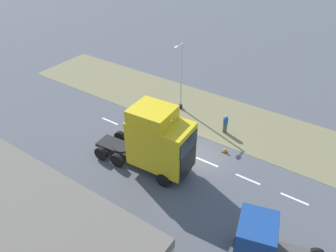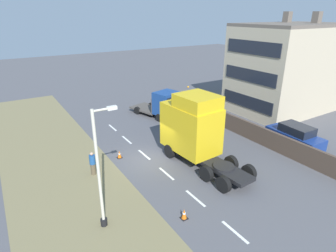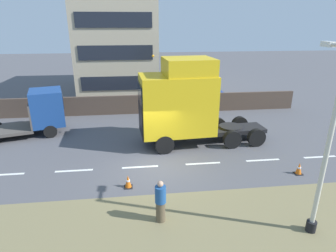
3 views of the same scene
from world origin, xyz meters
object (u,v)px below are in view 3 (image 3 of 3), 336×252
(lorry_cab, at_px, (182,103))
(lamp_post, at_px, (324,155))
(flatbed_truck, at_px, (41,111))
(pedestrian, at_px, (161,202))
(parked_car, at_px, (197,95))
(traffic_cone_lead, at_px, (299,169))
(traffic_cone_trailing, at_px, (128,182))

(lorry_cab, distance_m, lamp_post, 8.52)
(flatbed_truck, height_order, pedestrian, flatbed_truck)
(lorry_cab, height_order, lamp_post, lamp_post)
(parked_car, distance_m, traffic_cone_lead, 12.54)
(traffic_cone_trailing, bearing_deg, parked_car, -24.67)
(pedestrian, bearing_deg, lamp_post, -101.87)
(lorry_cab, height_order, pedestrian, lorry_cab)
(lorry_cab, xyz_separation_m, pedestrian, (-6.83, 1.85, -1.71))
(lorry_cab, relative_size, pedestrian, 4.66)
(parked_car, distance_m, pedestrian, 15.60)
(parked_car, bearing_deg, traffic_cone_trailing, 158.55)
(flatbed_truck, relative_size, pedestrian, 3.57)
(lorry_cab, relative_size, lamp_post, 1.22)
(lorry_cab, bearing_deg, pedestrian, 160.90)
(parked_car, xyz_separation_m, lamp_post, (-15.98, -0.49, 1.92))
(lorry_cab, distance_m, traffic_cone_lead, 6.88)
(parked_car, bearing_deg, lamp_post, -175.01)
(parked_car, bearing_deg, lorry_cab, 164.69)
(lorry_cab, height_order, traffic_cone_lead, lorry_cab)
(parked_car, relative_size, traffic_cone_lead, 7.74)
(pedestrian, xyz_separation_m, traffic_cone_trailing, (2.37, 1.20, -0.51))
(pedestrian, relative_size, traffic_cone_trailing, 2.82)
(flatbed_truck, height_order, traffic_cone_lead, flatbed_truck)
(lorry_cab, distance_m, traffic_cone_trailing, 5.84)
(lamp_post, distance_m, traffic_cone_lead, 4.80)
(pedestrian, bearing_deg, flatbed_truck, 35.27)
(lamp_post, bearing_deg, traffic_cone_lead, -25.53)
(lorry_cab, distance_m, pedestrian, 7.28)
(traffic_cone_lead, bearing_deg, traffic_cone_trailing, 91.62)
(flatbed_truck, xyz_separation_m, parked_car, (5.31, -11.36, -0.54))
(parked_car, height_order, traffic_cone_trailing, parked_car)
(flatbed_truck, xyz_separation_m, traffic_cone_lead, (-7.01, -13.60, -1.19))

